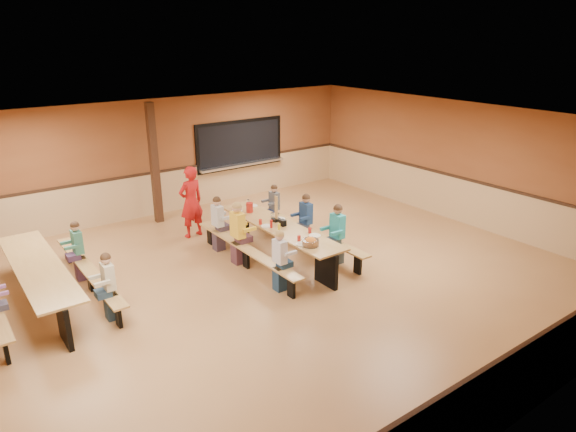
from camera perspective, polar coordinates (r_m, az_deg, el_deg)
ground at (r=9.98m, az=-3.05°, el=-7.45°), size 12.00×12.00×0.00m
room_envelope at (r=9.68m, az=-3.13°, el=-3.81°), size 12.04×10.04×3.02m
kitchen_pass_through at (r=14.78m, az=-5.33°, el=7.70°), size 2.78×0.28×1.38m
structural_post at (r=13.08m, az=-14.63°, el=5.61°), size 0.18×0.18×3.00m
cafeteria_table_main at (r=10.82m, az=-1.01°, el=-2.11°), size 1.91×3.70×0.74m
cafeteria_table_second at (r=10.03m, az=-25.88°, el=-6.06°), size 1.91×3.70×0.74m
seated_child_white_left at (r=9.47m, az=-0.92°, el=-5.04°), size 0.35×0.29×1.17m
seated_adult_yellow at (r=10.59m, az=-5.58°, el=-1.95°), size 0.42×0.34×1.31m
seated_child_grey_left at (r=11.30m, az=-7.79°, el=-0.89°), size 0.37×0.30×1.21m
seated_child_teal_right at (r=10.60m, az=5.48°, el=-2.06°), size 0.40×0.32×1.26m
seated_child_navy_right at (r=11.35m, az=2.00°, el=-0.59°), size 0.38×0.31×1.22m
seated_child_char_right at (r=12.29m, az=-1.53°, el=0.85°), size 0.34×0.28×1.15m
seated_child_green_sec at (r=10.66m, az=-22.25°, el=-3.64°), size 0.35×0.29×1.18m
seated_child_tan_sec at (r=9.05m, az=-19.24°, el=-7.45°), size 0.35×0.29×1.18m
standing_woman at (r=12.10m, az=-10.72°, el=1.56°), size 0.67×0.48×1.70m
punch_pitcher at (r=11.53m, az=-4.29°, el=0.95°), size 0.16×0.16×0.22m
chip_bowl at (r=9.72m, az=2.52°, el=-2.90°), size 0.32×0.32×0.15m
napkin_dispenser at (r=10.70m, az=-0.58°, el=-0.76°), size 0.10×0.14×0.13m
condiment_mustard at (r=10.38m, az=-1.01°, el=-1.31°), size 0.06×0.06×0.17m
condiment_ketchup at (r=10.59m, az=-1.88°, el=-0.87°), size 0.06×0.06×0.17m
table_paddle at (r=10.94m, az=-1.31°, el=0.10°), size 0.16×0.16×0.56m
place_settings at (r=10.72m, az=-1.02°, el=-0.77°), size 0.65×3.30×0.11m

